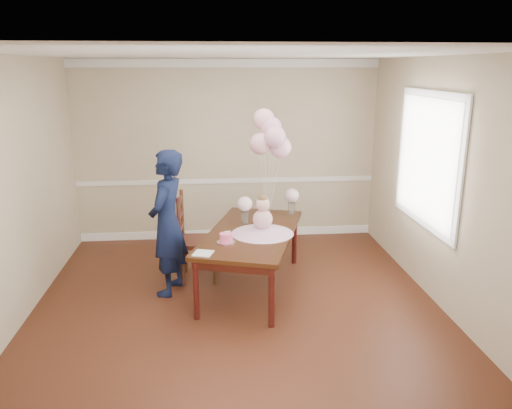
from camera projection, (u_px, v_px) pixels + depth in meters
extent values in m
cube|color=#34160D|center=(238.00, 311.00, 5.45)|extent=(4.50, 5.00, 0.00)
cube|color=white|center=(235.00, 54.00, 4.73)|extent=(4.50, 5.00, 0.02)
cube|color=tan|center=(227.00, 152.00, 7.49)|extent=(4.50, 0.02, 2.70)
cube|color=tan|center=(263.00, 304.00, 2.69)|extent=(4.50, 0.02, 2.70)
cube|color=tan|center=(8.00, 197.00, 4.89)|extent=(0.02, 5.00, 2.70)
cube|color=tan|center=(448.00, 187.00, 5.30)|extent=(0.02, 5.00, 2.70)
cube|color=white|center=(228.00, 181.00, 7.60)|extent=(4.50, 0.02, 0.07)
cube|color=silver|center=(226.00, 63.00, 7.14)|extent=(4.50, 0.02, 0.12)
cube|color=white|center=(228.00, 233.00, 7.83)|extent=(4.50, 0.02, 0.12)
cube|color=white|center=(428.00, 160.00, 5.72)|extent=(0.02, 1.66, 1.56)
cube|color=silver|center=(426.00, 160.00, 5.72)|extent=(0.01, 1.50, 1.40)
cube|color=black|center=(251.00, 233.00, 5.86)|extent=(1.48, 2.11, 0.05)
cube|color=black|center=(251.00, 239.00, 5.88)|extent=(1.36, 1.99, 0.10)
cylinder|color=black|center=(196.00, 290.00, 5.21)|extent=(0.08, 0.08, 0.67)
cylinder|color=black|center=(272.00, 297.00, 5.05)|extent=(0.08, 0.08, 0.67)
cylinder|color=black|center=(237.00, 236.00, 6.87)|extent=(0.08, 0.08, 0.67)
cylinder|color=black|center=(294.00, 240.00, 6.71)|extent=(0.08, 0.08, 0.67)
cone|color=#D59DC1|center=(263.00, 229.00, 5.77)|extent=(0.91, 0.91, 0.10)
sphere|color=pink|center=(263.00, 219.00, 5.74)|extent=(0.23, 0.23, 0.23)
sphere|color=beige|center=(263.00, 204.00, 5.69)|extent=(0.16, 0.16, 0.16)
sphere|color=brown|center=(263.00, 199.00, 5.67)|extent=(0.11, 0.11, 0.11)
cylinder|color=#BBBCC0|center=(226.00, 242.00, 5.49)|extent=(0.26, 0.26, 0.01)
cylinder|color=#F64D82|center=(226.00, 238.00, 5.48)|extent=(0.18, 0.18, 0.10)
sphere|color=white|center=(226.00, 232.00, 5.46)|extent=(0.03, 0.03, 0.03)
sphere|color=white|center=(229.00, 232.00, 5.47)|extent=(0.03, 0.03, 0.03)
cylinder|color=silver|center=(245.00, 217.00, 6.14)|extent=(0.12, 0.12, 0.15)
sphere|color=silver|center=(245.00, 204.00, 6.09)|extent=(0.18, 0.18, 0.18)
cylinder|color=silver|center=(292.00, 208.00, 6.53)|extent=(0.12, 0.12, 0.15)
sphere|color=silver|center=(292.00, 195.00, 6.49)|extent=(0.18, 0.18, 0.18)
cube|color=silver|center=(203.00, 253.00, 5.16)|extent=(0.24, 0.24, 0.01)
cylinder|color=silver|center=(268.00, 218.00, 6.33)|extent=(0.05, 0.05, 0.02)
sphere|color=#EAA6B8|center=(260.00, 144.00, 6.10)|extent=(0.27, 0.27, 0.27)
sphere|color=#F0AAC7|center=(275.00, 137.00, 5.99)|extent=(0.27, 0.27, 0.27)
sphere|color=#E9A5C8|center=(271.00, 127.00, 6.11)|extent=(0.27, 0.27, 0.27)
sphere|color=#FFB4C3|center=(264.00, 119.00, 6.13)|extent=(0.27, 0.27, 0.27)
sphere|color=#FFB4D7|center=(281.00, 147.00, 6.14)|extent=(0.27, 0.27, 0.27)
cylinder|color=white|center=(264.00, 187.00, 6.23)|extent=(0.08, 0.03, 0.80)
cylinder|color=white|center=(271.00, 184.00, 6.18)|extent=(0.08, 0.08, 0.89)
cylinder|color=white|center=(269.00, 179.00, 6.24)|extent=(0.05, 0.08, 0.99)
cylinder|color=white|center=(266.00, 175.00, 6.25)|extent=(0.05, 0.12, 1.08)
cylinder|color=white|center=(274.00, 189.00, 6.25)|extent=(0.15, 0.03, 0.74)
cube|color=#38160F|center=(199.00, 242.00, 6.19)|extent=(0.50, 0.50, 0.05)
cylinder|color=#3C1A10|center=(182.00, 267.00, 6.07)|extent=(0.05, 0.05, 0.47)
cylinder|color=#351E0E|center=(215.00, 266.00, 6.08)|extent=(0.05, 0.05, 0.47)
cylinder|color=#321B0D|center=(186.00, 255.00, 6.44)|extent=(0.05, 0.05, 0.47)
cylinder|color=#39200F|center=(216.00, 255.00, 6.46)|extent=(0.05, 0.05, 0.47)
cylinder|color=#3D1410|center=(179.00, 222.00, 5.91)|extent=(0.05, 0.05, 0.61)
cylinder|color=#391D0F|center=(182.00, 213.00, 6.29)|extent=(0.05, 0.05, 0.61)
cube|color=black|center=(181.00, 228.00, 6.14)|extent=(0.06, 0.43, 0.05)
cube|color=#36150E|center=(180.00, 214.00, 6.09)|extent=(0.06, 0.43, 0.05)
cube|color=#381E0F|center=(180.00, 201.00, 6.04)|extent=(0.06, 0.43, 0.05)
imported|color=black|center=(167.00, 223.00, 5.72)|extent=(0.57, 0.71, 1.70)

